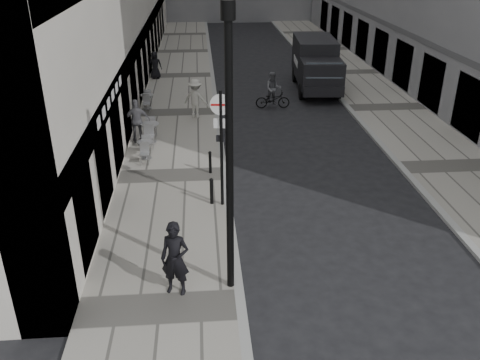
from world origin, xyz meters
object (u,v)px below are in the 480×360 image
object	(u,v)px
lamppost	(229,145)
cyclist	(273,94)
panel_van	(316,62)
walking_man	(175,259)
sign_post	(221,134)

from	to	relation	value
lamppost	cyclist	xyz separation A→B (m)	(3.20, 15.17, -3.29)
panel_van	cyclist	world-z (taller)	panel_van
walking_man	sign_post	size ratio (longest dim) A/B	0.51
cyclist	lamppost	bearing A→B (deg)	-99.35
walking_man	lamppost	size ratio (longest dim) A/B	0.28
lamppost	cyclist	world-z (taller)	lamppost
panel_van	cyclist	bearing A→B (deg)	-126.61
sign_post	walking_man	bearing A→B (deg)	-99.87
sign_post	panel_van	distance (m)	15.56
sign_post	lamppost	xyz separation A→B (m)	(-0.00, -4.42, 1.40)
walking_man	lamppost	bearing A→B (deg)	22.52
sign_post	lamppost	world-z (taller)	lamppost
panel_van	lamppost	bearing A→B (deg)	-104.16
lamppost	panel_van	size ratio (longest dim) A/B	1.13
sign_post	lamppost	bearing A→B (deg)	-83.09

